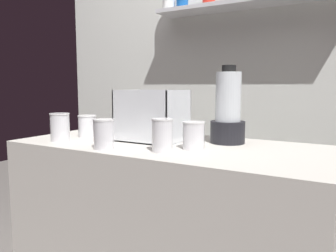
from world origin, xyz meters
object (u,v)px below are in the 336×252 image
object	(u,v)px
juice_cup_orange_middle	(104,136)
juice_cup_orange_right	(162,137)
juice_cup_pomegranate_far_right	(194,137)
juice_cup_beet_far_left	(60,129)
carrot_display_bin	(152,125)
blender_pitcher	(228,112)
juice_cup_orange_left	(87,127)

from	to	relation	value
juice_cup_orange_middle	juice_cup_orange_right	bearing A→B (deg)	16.85
juice_cup_pomegranate_far_right	juice_cup_beet_far_left	bearing A→B (deg)	-168.78
juice_cup_beet_far_left	juice_cup_orange_right	distance (m)	0.55
carrot_display_bin	blender_pitcher	bearing A→B (deg)	18.34
blender_pitcher	juice_cup_orange_right	xyz separation A→B (m)	(-0.15, -0.32, -0.08)
carrot_display_bin	juice_cup_orange_middle	bearing A→B (deg)	-100.99
juice_cup_orange_middle	blender_pitcher	bearing A→B (deg)	45.44
blender_pitcher	juice_cup_beet_far_left	bearing A→B (deg)	-153.87
blender_pitcher	juice_cup_beet_far_left	world-z (taller)	blender_pitcher
juice_cup_orange_right	juice_cup_pomegranate_far_right	world-z (taller)	juice_cup_orange_right
juice_cup_orange_middle	juice_cup_pomegranate_far_right	xyz separation A→B (m)	(0.32, 0.18, -0.00)
juice_cup_orange_left	juice_cup_orange_middle	distance (m)	0.36
blender_pitcher	juice_cup_pomegranate_far_right	size ratio (longest dim) A/B	3.06
blender_pitcher	juice_cup_orange_right	distance (m)	0.37
carrot_display_bin	juice_cup_orange_left	xyz separation A→B (m)	(-0.35, -0.07, -0.03)
blender_pitcher	juice_cup_beet_far_left	size ratio (longest dim) A/B	2.66
juice_cup_beet_far_left	juice_cup_orange_middle	world-z (taller)	juice_cup_beet_far_left
juice_cup_pomegranate_far_right	carrot_display_bin	bearing A→B (deg)	158.09
carrot_display_bin	juice_cup_beet_far_left	size ratio (longest dim) A/B	2.22
blender_pitcher	juice_cup_orange_middle	size ratio (longest dim) A/B	2.83
blender_pitcher	juice_cup_orange_left	distance (m)	0.72
carrot_display_bin	juice_cup_beet_far_left	world-z (taller)	carrot_display_bin
blender_pitcher	juice_cup_pomegranate_far_right	world-z (taller)	blender_pitcher
juice_cup_beet_far_left	juice_cup_orange_middle	size ratio (longest dim) A/B	1.06
juice_cup_orange_middle	juice_cup_beet_far_left	bearing A→B (deg)	170.62
juice_cup_orange_right	juice_cup_pomegranate_far_right	distance (m)	0.14
juice_cup_orange_right	blender_pitcher	bearing A→B (deg)	64.72
carrot_display_bin	juice_cup_orange_left	distance (m)	0.36
juice_cup_beet_far_left	juice_cup_orange_middle	xyz separation A→B (m)	(0.31, -0.05, -0.00)
juice_cup_orange_middle	juice_cup_orange_right	world-z (taller)	juice_cup_orange_right
juice_cup_orange_left	juice_cup_pomegranate_far_right	size ratio (longest dim) A/B	0.97
juice_cup_orange_right	juice_cup_pomegranate_far_right	size ratio (longest dim) A/B	1.15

